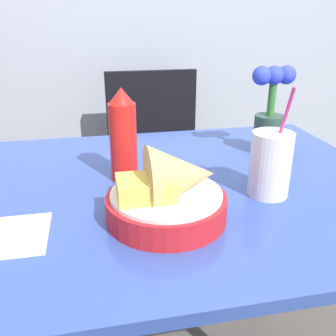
# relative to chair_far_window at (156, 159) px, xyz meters

# --- Properties ---
(dining_table) EXTENTS (1.04, 0.81, 0.78)m
(dining_table) POSITION_rel_chair_far_window_xyz_m (-0.08, -0.76, 0.12)
(dining_table) COLOR #334C9E
(dining_table) RESTS_ON ground_plane
(chair_far_window) EXTENTS (0.40, 0.40, 0.92)m
(chair_far_window) POSITION_rel_chair_far_window_xyz_m (0.00, 0.00, 0.00)
(chair_far_window) COLOR black
(chair_far_window) RESTS_ON ground_plane
(food_basket) EXTENTS (0.23, 0.23, 0.15)m
(food_basket) POSITION_rel_chair_far_window_xyz_m (-0.13, -0.92, 0.29)
(food_basket) COLOR red
(food_basket) RESTS_ON dining_table
(ketchup_bottle) EXTENTS (0.06, 0.06, 0.22)m
(ketchup_bottle) POSITION_rel_chair_far_window_xyz_m (-0.20, -0.71, 0.34)
(ketchup_bottle) COLOR red
(ketchup_bottle) RESTS_ON dining_table
(drink_cup) EXTENTS (0.09, 0.09, 0.24)m
(drink_cup) POSITION_rel_chair_far_window_xyz_m (0.10, -0.86, 0.30)
(drink_cup) COLOR silver
(drink_cup) RESTS_ON dining_table
(flower_vase) EXTENTS (0.12, 0.08, 0.24)m
(flower_vase) POSITION_rel_chair_far_window_xyz_m (0.22, -0.61, 0.35)
(flower_vase) COLOR #2D4738
(flower_vase) RESTS_ON dining_table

